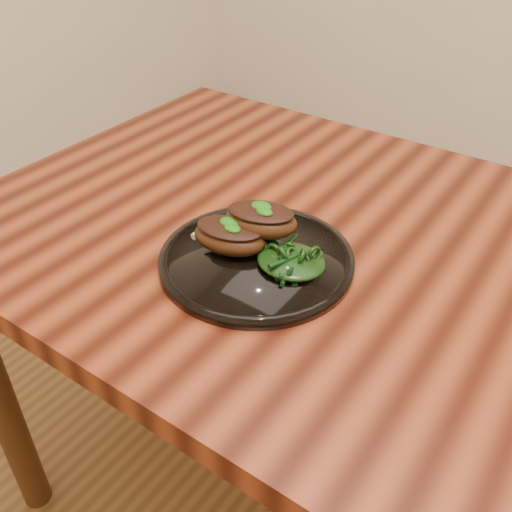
{
  "coord_description": "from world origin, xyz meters",
  "views": [
    {
      "loc": [
        0.11,
        -0.66,
        1.24
      ],
      "look_at": [
        -0.26,
        -0.14,
        0.78
      ],
      "focal_mm": 40.0,
      "sensor_mm": 36.0,
      "label": 1
    }
  ],
  "objects_px": {
    "lamb_chop_front": "(229,235)",
    "desk": "(457,333)",
    "greens_heap": "(291,257)",
    "plate": "(257,259)"
  },
  "relations": [
    {
      "from": "lamb_chop_front",
      "to": "desk",
      "type": "bearing_deg",
      "value": 23.0
    },
    {
      "from": "desk",
      "to": "greens_heap",
      "type": "distance_m",
      "value": 0.27
    },
    {
      "from": "plate",
      "to": "lamb_chop_front",
      "type": "xyz_separation_m",
      "value": [
        -0.04,
        -0.01,
        0.03
      ]
    },
    {
      "from": "plate",
      "to": "greens_heap",
      "type": "xyz_separation_m",
      "value": [
        0.05,
        0.0,
        0.02
      ]
    },
    {
      "from": "greens_heap",
      "to": "desk",
      "type": "bearing_deg",
      "value": 28.52
    },
    {
      "from": "desk",
      "to": "lamb_chop_front",
      "type": "bearing_deg",
      "value": -157.0
    },
    {
      "from": "plate",
      "to": "lamb_chop_front",
      "type": "distance_m",
      "value": 0.05
    },
    {
      "from": "greens_heap",
      "to": "plate",
      "type": "bearing_deg",
      "value": -174.81
    },
    {
      "from": "lamb_chop_front",
      "to": "greens_heap",
      "type": "distance_m",
      "value": 0.1
    },
    {
      "from": "plate",
      "to": "lamb_chop_front",
      "type": "height_order",
      "value": "lamb_chop_front"
    }
  ]
}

